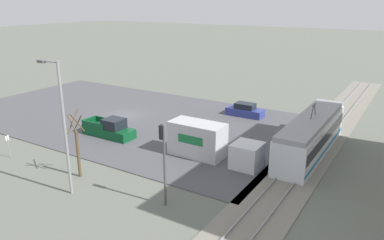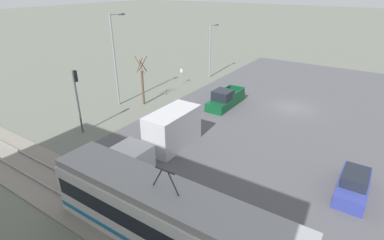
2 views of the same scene
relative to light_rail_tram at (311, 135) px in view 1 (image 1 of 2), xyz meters
The scene contains 11 objects.
ground_plane 21.81m from the light_rail_tram, 89.59° to the right, with size 320.00×320.00×0.00m, color #60665B.
road_surface 21.80m from the light_rail_tram, 89.59° to the right, with size 23.00×40.38×0.08m.
rail_bed 1.66m from the light_rail_tram, ahead, with size 70.66×4.40×0.22m.
light_rail_tram is the anchor object (origin of this frame).
box_truck 9.20m from the light_rail_tram, 50.60° to the right, with size 2.35×8.28×3.00m.
pickup_truck 19.31m from the light_rail_tram, 70.92° to the right, with size 1.95×5.59×1.92m.
sedan_car_0 12.02m from the light_rail_tram, 127.11° to the right, with size 1.70×4.38×1.53m.
traffic_light_pole 15.36m from the light_rail_tram, 22.61° to the right, with size 0.28×0.47×5.62m.
street_tree 19.83m from the light_rail_tram, 44.70° to the right, with size 1.25×1.04×5.32m.
street_lamp_mid_block 20.90m from the light_rail_tram, 37.65° to the right, with size 0.36×1.95×9.45m.
no_parking_sign 26.47m from the light_rail_tram, 56.18° to the right, with size 0.32×0.08×2.03m.
Camera 1 is at (31.81, 29.14, 13.10)m, focal length 35.00 mm.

